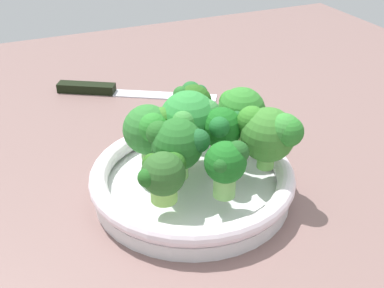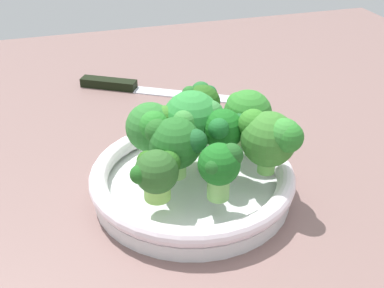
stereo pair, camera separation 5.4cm
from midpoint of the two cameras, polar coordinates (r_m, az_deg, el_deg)
ground_plane at (r=59.24cm, az=-1.83°, el=-6.67°), size 130.00×130.00×2.50cm
bowl at (r=57.13cm, az=-2.74°, el=-4.30°), size 23.51×23.51×3.84cm
broccoli_floret_0 at (r=54.77cm, az=0.77°, el=1.45°), size 5.13×4.86×6.61cm
broccoli_floret_1 at (r=49.34cm, az=0.80°, el=-2.45°), size 4.67×4.33×6.22cm
broccoli_floret_2 at (r=59.78cm, az=2.89°, el=3.85°), size 5.83×6.31×6.84cm
broccoli_floret_3 at (r=56.40cm, az=-3.20°, el=2.63°), size 7.09×6.79×7.75cm
broccoli_floret_4 at (r=52.43cm, az=-4.70°, el=-0.11°), size 6.08×5.64×6.90cm
broccoli_floret_5 at (r=62.66cm, az=-2.37°, el=4.90°), size 4.80×5.32×5.89cm
broccoli_floret_6 at (r=53.78cm, az=6.18°, el=1.19°), size 6.09×6.91×7.24cm
broccoli_floret_7 at (r=55.91cm, az=-7.53°, el=1.73°), size 6.48×6.27×6.65cm
broccoli_floret_8 at (r=49.59cm, az=-6.51°, el=-3.56°), size 5.46×4.65×5.46cm
knife at (r=83.84cm, az=-10.81°, el=6.05°), size 24.09×15.66×1.50cm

